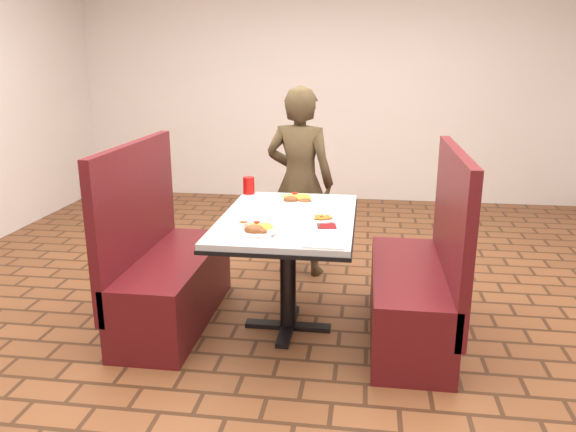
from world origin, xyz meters
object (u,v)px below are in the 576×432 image
at_px(dining_table, 288,231).
at_px(booth_bench_left, 166,274).
at_px(booth_bench_right, 418,287).
at_px(diner_person, 300,182).
at_px(far_dinner_plate, 297,198).
at_px(plantain_plate, 322,219).
at_px(red_tumbler, 249,185).
at_px(near_dinner_plate, 257,227).

xyz_separation_m(dining_table, booth_bench_left, (-0.80, 0.00, -0.32)).
relative_size(dining_table, booth_bench_right, 1.01).
distance_m(booth_bench_right, diner_person, 1.37).
height_order(dining_table, far_dinner_plate, far_dinner_plate).
relative_size(booth_bench_right, plantain_plate, 7.25).
xyz_separation_m(diner_person, red_tumbler, (-0.31, -0.46, 0.07)).
xyz_separation_m(booth_bench_left, far_dinner_plate, (0.81, 0.36, 0.45)).
bearing_deg(booth_bench_right, diner_person, 130.23).
xyz_separation_m(near_dinner_plate, red_tumbler, (-0.23, 0.87, 0.03)).
distance_m(far_dinner_plate, plantain_plate, 0.47).
height_order(booth_bench_right, red_tumbler, booth_bench_right).
xyz_separation_m(booth_bench_left, near_dinner_plate, (0.67, -0.34, 0.45)).
xyz_separation_m(dining_table, far_dinner_plate, (0.01, 0.36, 0.12)).
bearing_deg(red_tumbler, booth_bench_left, -129.48).
xyz_separation_m(booth_bench_right, diner_person, (-0.85, 1.00, 0.41)).
height_order(near_dinner_plate, red_tumbler, red_tumbler).
bearing_deg(near_dinner_plate, booth_bench_right, 20.03).
relative_size(booth_bench_right, diner_person, 0.81).
bearing_deg(dining_table, diner_person, 92.78).
xyz_separation_m(booth_bench_left, booth_bench_right, (1.60, 0.00, 0.00)).
bearing_deg(plantain_plate, dining_table, 163.33).
bearing_deg(far_dinner_plate, diner_person, 95.15).
height_order(booth_bench_right, plantain_plate, booth_bench_right).
height_order(booth_bench_right, diner_person, diner_person).
bearing_deg(near_dinner_plate, dining_table, 69.58).
xyz_separation_m(near_dinner_plate, plantain_plate, (0.34, 0.27, -0.02)).
distance_m(booth_bench_right, far_dinner_plate, 0.98).
xyz_separation_m(dining_table, red_tumbler, (-0.36, 0.54, 0.16)).
relative_size(booth_bench_right, red_tumbler, 10.01).
height_order(booth_bench_right, near_dinner_plate, booth_bench_right).
height_order(diner_person, plantain_plate, diner_person).
xyz_separation_m(booth_bench_right, plantain_plate, (-0.58, -0.06, 0.43)).
relative_size(near_dinner_plate, far_dinner_plate, 0.86).
xyz_separation_m(booth_bench_left, red_tumbler, (0.44, 0.54, 0.48)).
bearing_deg(red_tumbler, diner_person, 56.50).
relative_size(dining_table, near_dinner_plate, 4.76).
distance_m(booth_bench_left, red_tumbler, 0.85).
bearing_deg(booth_bench_right, near_dinner_plate, -159.97).
distance_m(booth_bench_right, near_dinner_plate, 1.08).
bearing_deg(dining_table, near_dinner_plate, -110.42).
bearing_deg(red_tumbler, booth_bench_right, -24.96).
height_order(booth_bench_left, red_tumbler, booth_bench_left).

